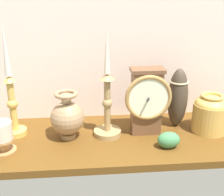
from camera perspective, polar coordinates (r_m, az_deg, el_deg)
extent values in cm
cube|color=brown|center=(102.16, 1.97, -7.92)|extent=(100.00, 36.00, 2.40)
cube|color=silver|center=(108.96, 0.98, 12.72)|extent=(120.00, 2.00, 65.00)
cube|color=brown|center=(100.59, 6.58, -0.94)|extent=(9.78, 5.76, 21.69)
cube|color=brown|center=(96.93, 6.86, 5.35)|extent=(10.96, 6.46, 1.20)
torus|color=#A88047|center=(96.50, 7.04, 0.02)|extent=(15.50, 1.41, 15.50)
cylinder|color=#E7EECF|center=(96.41, 7.05, -0.01)|extent=(12.96, 0.40, 12.96)
cube|color=black|center=(96.13, 7.09, -0.07)|extent=(2.43, 4.79, 0.30)
cylinder|color=#A48656|center=(101.92, -0.88, -6.65)|extent=(9.32, 9.32, 1.80)
cylinder|color=#A48656|center=(97.71, -0.92, -1.47)|extent=(2.12, 2.12, 18.09)
sphere|color=#A48656|center=(97.37, -0.92, -0.98)|extent=(3.40, 3.40, 3.40)
cone|color=#A48656|center=(94.33, -0.95, 4.18)|extent=(4.93, 4.93, 2.00)
cone|color=silver|center=(92.27, -0.98, 9.15)|extent=(2.13, 2.13, 14.70)
cylinder|color=#DAAF52|center=(107.48, -18.00, -6.22)|extent=(7.43, 7.43, 1.80)
cylinder|color=#DAAF52|center=(103.66, -18.58, -1.53)|extent=(2.24, 2.24, 17.20)
sphere|color=#DAAF52|center=(103.35, -18.64, -1.09)|extent=(3.59, 3.59, 3.59)
cone|color=#DAAF52|center=(100.56, -19.21, 3.53)|extent=(4.03, 4.03, 2.00)
cone|color=silver|center=(98.31, -19.88, 8.86)|extent=(2.19, 2.19, 17.18)
cylinder|color=#9E7E5A|center=(101.37, -8.40, -7.12)|extent=(5.01, 5.01, 1.60)
sphere|color=#9E7E5A|center=(98.56, -8.59, -3.84)|extent=(11.14, 11.14, 11.14)
cylinder|color=#9E7E5A|center=(95.87, -8.82, -0.06)|extent=(3.12, 3.12, 2.80)
torus|color=#9E7E5A|center=(95.38, -8.86, 0.72)|extent=(7.51, 7.51, 1.35)
cylinder|color=gold|center=(108.37, 18.28, -3.59)|extent=(11.96, 11.96, 10.11)
ellipsoid|color=gold|center=(106.47, 18.59, -1.11)|extent=(11.36, 11.36, 5.68)
torus|color=gold|center=(105.48, 18.76, 0.32)|extent=(7.76, 7.76, 1.18)
cylinder|color=#B0804D|center=(98.19, -20.18, -8.57)|extent=(3.04, 3.04, 3.73)
cylinder|color=#B0804D|center=(98.89, -20.07, -9.31)|extent=(7.60, 7.60, 0.80)
cylinder|color=#B0804D|center=(97.32, -20.32, -7.61)|extent=(6.84, 6.84, 0.60)
cylinder|color=beige|center=(95.92, -20.55, -5.94)|extent=(6.61, 6.61, 5.53)
cylinder|color=black|center=(94.53, -20.81, -4.12)|extent=(0.30, 0.30, 1.20)
ellipsoid|color=#41362A|center=(107.21, 12.52, 0.01)|extent=(7.03, 7.03, 21.41)
torus|color=#CCB78C|center=(105.26, 12.78, 3.06)|extent=(6.58, 6.58, 0.60)
ellipsoid|color=#438250|center=(95.41, 10.85, -7.94)|extent=(7.12, 4.99, 5.25)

